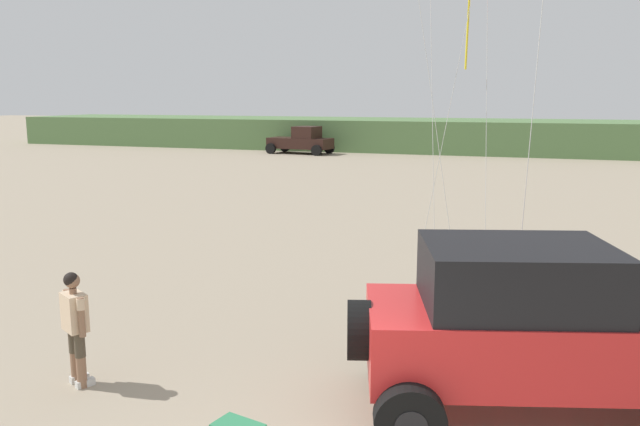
{
  "coord_description": "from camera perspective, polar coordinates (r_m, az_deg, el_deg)",
  "views": [
    {
      "loc": [
        1.8,
        -4.96,
        4.07
      ],
      "look_at": [
        -1.07,
        3.63,
        2.41
      ],
      "focal_mm": 35.73,
      "sensor_mm": 36.0,
      "label": 1
    }
  ],
  "objects": [
    {
      "name": "person_watching",
      "position": [
        9.73,
        -21.07,
        -9.13
      ],
      "size": [
        0.56,
        0.44,
        1.67
      ],
      "color": "#8C664C",
      "rests_on": "ground_plane"
    },
    {
      "name": "dune_ridge",
      "position": [
        49.8,
        21.66,
        6.31
      ],
      "size": [
        90.0,
        8.81,
        2.34
      ],
      "primitive_type": "cube",
      "color": "#567A47",
      "rests_on": "ground_plane"
    },
    {
      "name": "jeep",
      "position": [
        8.66,
        18.8,
        -9.55
      ],
      "size": [
        5.02,
        3.47,
        2.26
      ],
      "color": "red",
      "rests_on": "ground_plane"
    },
    {
      "name": "distant_pickup",
      "position": [
        46.34,
        -1.65,
        6.49
      ],
      "size": [
        4.81,
        2.92,
        1.98
      ],
      "color": "black",
      "rests_on": "ground_plane"
    }
  ]
}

